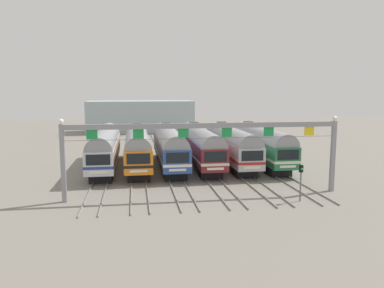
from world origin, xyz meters
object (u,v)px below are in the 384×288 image
at_px(commuter_train_maroon, 200,144).
at_px(commuter_train_blue, 169,145).
at_px(commuter_train_silver, 105,146).
at_px(commuter_train_orange, 138,146).
at_px(commuter_train_stainless, 230,144).
at_px(catenary_gantry, 205,136).
at_px(commuter_train_green, 260,143).
at_px(yard_signal_mast, 301,176).

bearing_deg(commuter_train_maroon, commuter_train_blue, 180.00).
distance_m(commuter_train_silver, commuter_train_orange, 3.81).
height_order(commuter_train_maroon, commuter_train_stainless, same).
height_order(commuter_train_orange, catenary_gantry, catenary_gantry).
bearing_deg(commuter_train_stainless, commuter_train_orange, 180.00).
xyz_separation_m(commuter_train_blue, commuter_train_green, (11.43, 0.00, 0.00)).
bearing_deg(commuter_train_maroon, yard_signal_mast, -70.64).
distance_m(commuter_train_blue, yard_signal_mast, 18.85).
bearing_deg(commuter_train_silver, yard_signal_mast, -43.48).
distance_m(commuter_train_stainless, catenary_gantry, 14.89).
distance_m(commuter_train_green, catenary_gantry, 16.73).
relative_size(commuter_train_maroon, commuter_train_green, 1.00).
relative_size(commuter_train_orange, commuter_train_stainless, 1.00).
xyz_separation_m(commuter_train_blue, catenary_gantry, (1.91, -13.50, 2.63)).
relative_size(commuter_train_maroon, yard_signal_mast, 5.74).
bearing_deg(commuter_train_silver, commuter_train_green, 0.01).
distance_m(commuter_train_maroon, commuter_train_green, 7.62).
bearing_deg(commuter_train_orange, commuter_train_blue, 0.00).
relative_size(commuter_train_silver, yard_signal_mast, 5.74).
height_order(commuter_train_silver, catenary_gantry, catenary_gantry).
relative_size(commuter_train_orange, yard_signal_mast, 5.74).
height_order(commuter_train_orange, commuter_train_stainless, same).
distance_m(commuter_train_blue, commuter_train_green, 11.43).
relative_size(commuter_train_blue, yard_signal_mast, 5.74).
xyz_separation_m(commuter_train_maroon, commuter_train_stainless, (3.81, 0.00, 0.00)).
height_order(commuter_train_blue, yard_signal_mast, commuter_train_blue).
distance_m(commuter_train_blue, commuter_train_stainless, 7.62).
bearing_deg(yard_signal_mast, catenary_gantry, 160.07).
bearing_deg(yard_signal_mast, commuter_train_green, 83.32).
bearing_deg(commuter_train_orange, commuter_train_maroon, 0.00).
bearing_deg(commuter_train_maroon, catenary_gantry, -98.03).
bearing_deg(commuter_train_maroon, commuter_train_orange, 180.00).
xyz_separation_m(commuter_train_silver, commuter_train_orange, (3.81, 0.00, 0.00)).
bearing_deg(commuter_train_blue, catenary_gantry, -81.97).
distance_m(commuter_train_stainless, yard_signal_mast, 16.38).
relative_size(commuter_train_orange, catenary_gantry, 0.74).
xyz_separation_m(commuter_train_silver, catenary_gantry, (9.53, -13.49, 2.63)).
distance_m(commuter_train_silver, commuter_train_stainless, 15.24).
relative_size(commuter_train_stainless, commuter_train_green, 1.00).
bearing_deg(commuter_train_green, commuter_train_silver, -179.99).
distance_m(commuter_train_green, yard_signal_mast, 16.38).
relative_size(commuter_train_green, yard_signal_mast, 5.74).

